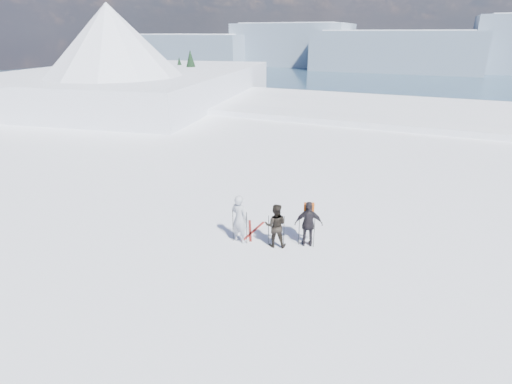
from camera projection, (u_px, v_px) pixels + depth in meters
lake_basin at (381, 178)px, 39.60m from camera, size 820.00×820.00×71.62m
far_mountain_range at (472, 48)px, 389.15m from camera, size 770.00×110.00×53.00m
near_ridge at (155, 125)px, 47.89m from camera, size 31.37×35.68×25.62m
skier_grey at (239, 219)px, 13.92m from camera, size 0.71×0.53×1.77m
skier_dark at (276, 225)px, 13.66m from camera, size 0.91×0.80×1.57m
skier_pack at (309, 224)px, 13.68m from camera, size 1.04×0.69×1.64m
backpack at (310, 193)px, 13.52m from camera, size 0.40×0.30×0.44m
ski_poles at (274, 229)px, 13.78m from camera, size 2.77×0.74×1.30m
skis_loose at (252, 231)px, 14.97m from camera, size 0.82×1.70×0.03m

